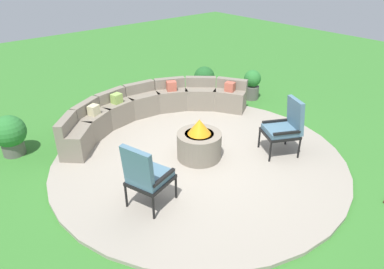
% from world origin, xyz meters
% --- Properties ---
extents(ground_plane, '(24.00, 24.00, 0.00)m').
position_xyz_m(ground_plane, '(0.00, 0.00, 0.00)').
color(ground_plane, '#387A2D').
extents(patio_circle, '(5.32, 5.32, 0.06)m').
position_xyz_m(patio_circle, '(0.00, 0.00, 0.03)').
color(patio_circle, '#9E9384').
rests_on(patio_circle, ground_plane).
extents(fire_pit, '(0.81, 0.81, 0.77)m').
position_xyz_m(fire_pit, '(0.00, 0.00, 0.36)').
color(fire_pit, gray).
rests_on(fire_pit, patio_circle).
extents(curved_stone_bench, '(4.39, 1.81, 0.72)m').
position_xyz_m(curved_stone_bench, '(0.24, 1.87, 0.36)').
color(curved_stone_bench, gray).
rests_on(curved_stone_bench, patio_circle).
extents(lounge_chair_front_left, '(0.75, 0.70, 1.08)m').
position_xyz_m(lounge_chair_front_left, '(-1.50, -0.54, 0.61)').
color(lounge_chair_front_left, black).
rests_on(lounge_chair_front_left, patio_circle).
extents(lounge_chair_front_right, '(0.80, 0.78, 1.07)m').
position_xyz_m(lounge_chair_front_right, '(1.32, -0.89, 0.61)').
color(lounge_chair_front_right, black).
rests_on(lounge_chair_front_right, patio_circle).
extents(potted_plant_0, '(0.43, 0.43, 0.76)m').
position_xyz_m(potted_plant_0, '(3.03, 1.37, 0.40)').
color(potted_plant_0, '#605B56').
rests_on(potted_plant_0, ground_plane).
extents(potted_plant_1, '(0.54, 0.54, 0.73)m').
position_xyz_m(potted_plant_1, '(2.35, 2.44, 0.39)').
color(potted_plant_1, brown).
rests_on(potted_plant_1, ground_plane).
extents(potted_plant_3, '(0.61, 0.61, 0.79)m').
position_xyz_m(potted_plant_3, '(-2.53, 2.45, 0.43)').
color(potted_plant_3, '#605B56').
rests_on(potted_plant_3, ground_plane).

